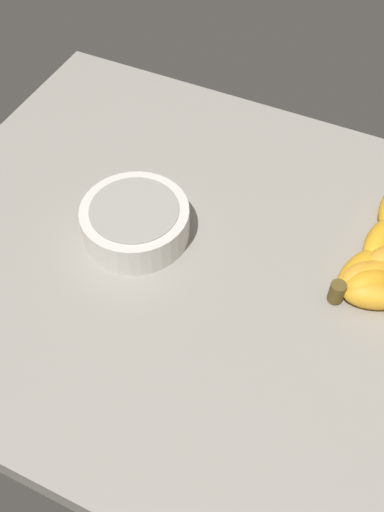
% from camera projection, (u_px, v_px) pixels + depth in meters
% --- Properties ---
extents(ground_plane, '(0.92, 0.69, 0.04)m').
position_uv_depth(ground_plane, '(230.00, 278.00, 0.81)').
color(ground_plane, gray).
extents(small_bowl, '(0.15, 0.15, 0.05)m').
position_uv_depth(small_bowl, '(137.00, 219.00, 0.82)').
color(small_bowl, silver).
rests_on(small_bowl, ground_plane).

